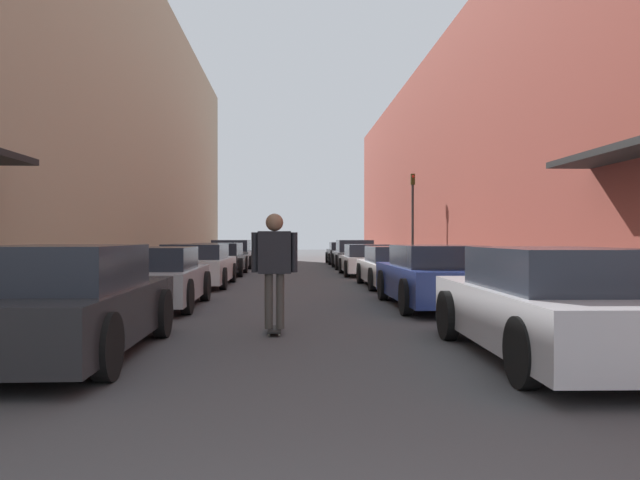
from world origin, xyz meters
TOP-DOWN VIEW (x-y plane):
  - ground at (0.00, 19.35)m, footprint 106.42×106.42m
  - curb_strip_left at (-4.93, 24.19)m, footprint 1.80×48.37m
  - curb_strip_right at (4.93, 24.19)m, footprint 1.80×48.37m
  - building_row_left at (-7.83, 24.18)m, footprint 4.90×48.37m
  - building_row_right at (7.83, 24.18)m, footprint 4.90×48.37m
  - parked_car_left_0 at (-2.88, 6.54)m, footprint 1.89×4.52m
  - parked_car_left_1 at (-2.96, 11.94)m, footprint 1.90×4.17m
  - parked_car_left_2 at (-2.94, 17.69)m, footprint 2.04×4.72m
  - parked_car_left_3 at (-2.91, 23.20)m, footprint 2.03×4.27m
  - parked_car_left_4 at (-2.92, 28.86)m, footprint 2.02×4.52m
  - parked_car_right_0 at (2.98, 6.10)m, footprint 1.89×4.73m
  - parked_car_right_1 at (2.89, 11.77)m, footprint 1.89×4.68m
  - parked_car_right_2 at (2.95, 17.10)m, footprint 1.85×4.68m
  - parked_car_right_3 at (2.86, 22.74)m, footprint 2.00×4.04m
  - parked_car_right_4 at (2.86, 27.77)m, footprint 1.92×3.99m
  - parked_car_right_5 at (2.88, 33.16)m, footprint 1.92×4.12m
  - skateboarder at (-0.39, 8.31)m, footprint 0.71×0.78m
  - traffic_light at (4.85, 23.82)m, footprint 0.16×0.22m

SIDE VIEW (x-z plane):
  - ground at x=0.00m, z-range 0.00..0.00m
  - curb_strip_left at x=-4.93m, z-range 0.00..0.12m
  - curb_strip_right at x=4.93m, z-range 0.00..0.12m
  - parked_car_right_3 at x=2.86m, z-range -0.02..1.18m
  - parked_car_right_5 at x=2.88m, z-range -0.01..1.19m
  - parked_car_right_2 at x=2.95m, z-range -0.02..1.19m
  - parked_car_left_3 at x=-2.91m, z-range -0.01..1.24m
  - parked_car_left_2 at x=-2.94m, z-range -0.02..1.26m
  - parked_car_left_1 at x=-2.96m, z-range -0.01..1.26m
  - parked_car_left_4 at x=-2.92m, z-range -0.03..1.31m
  - parked_car_right_1 at x=2.89m, z-range -0.01..1.30m
  - parked_car_right_4 at x=2.86m, z-range -0.03..1.32m
  - parked_car_right_0 at x=2.98m, z-range -0.02..1.34m
  - parked_car_left_0 at x=-2.88m, z-range -0.02..1.36m
  - skateboarder at x=-0.39m, z-range 0.22..2.06m
  - traffic_light at x=4.85m, z-range 0.55..4.49m
  - building_row_right at x=7.83m, z-range 0.00..9.42m
  - building_row_left at x=-7.83m, z-range 0.00..12.49m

